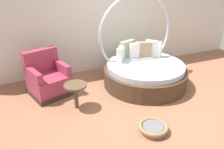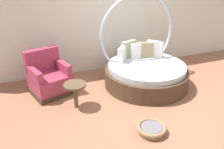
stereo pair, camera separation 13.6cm
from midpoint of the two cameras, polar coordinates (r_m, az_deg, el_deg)
The scene contains 6 objects.
ground_plane at distance 4.73m, azimuth 10.83°, elevation -7.69°, with size 8.00×8.00×0.02m, color #936047.
back_wall at distance 6.04m, azimuth 1.13°, elevation 15.11°, with size 8.00×0.12×2.93m, color silver.
round_daybed at distance 5.40m, azimuth 8.91°, elevation 1.51°, with size 1.94×1.94×2.04m.
red_armchair at distance 5.15m, azimuth -14.87°, elevation -0.92°, with size 1.00×1.00×0.94m.
pet_basket at distance 4.00m, azimuth 10.83°, elevation -13.22°, with size 0.51×0.51×0.13m.
side_table at distance 4.42m, azimuth -8.41°, elevation -3.43°, with size 0.44×0.44×0.52m.
Camera 2 is at (-2.13, -3.36, 2.53)m, focal length 36.36 mm.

